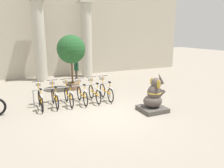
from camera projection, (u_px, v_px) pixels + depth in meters
name	position (u px, v px, depth m)	size (l,w,h in m)	color
ground_plane	(109.00, 114.00, 8.44)	(60.00, 60.00, 0.00)	gray
building_facade	(60.00, 33.00, 15.38)	(20.00, 0.20, 6.00)	#BCB29E
column_left	(39.00, 40.00, 13.95)	(0.95, 0.95, 5.16)	#BCB7A8
column_right	(86.00, 39.00, 15.21)	(0.95, 0.95, 5.16)	#BCB7A8
bike_rack	(74.00, 90.00, 9.70)	(3.56, 0.05, 0.77)	gray
bicycle_0	(40.00, 99.00, 9.03)	(0.48, 1.62, 1.06)	black
bicycle_1	(55.00, 97.00, 9.32)	(0.48, 1.62, 1.06)	black
bicycle_2	(68.00, 95.00, 9.53)	(0.48, 1.62, 1.06)	black
bicycle_3	(82.00, 94.00, 9.73)	(0.48, 1.62, 1.06)	black
bicycle_4	(94.00, 92.00, 9.98)	(0.48, 1.62, 1.06)	black
bicycle_5	(106.00, 91.00, 10.23)	(0.48, 1.62, 1.06)	black
elephant_statue	(154.00, 98.00, 8.66)	(0.99, 0.99, 1.57)	#4C4742
person_pedestrian	(76.00, 68.00, 13.33)	(0.22, 0.47, 1.64)	brown
potted_tree	(71.00, 51.00, 11.67)	(1.52, 1.52, 2.96)	brown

